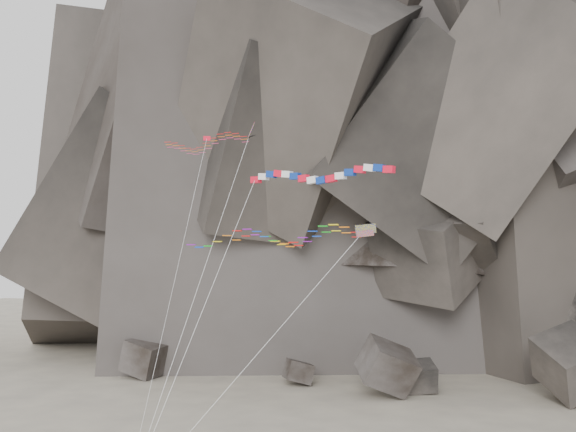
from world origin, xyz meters
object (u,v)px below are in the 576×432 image
(delta_kite, at_px, (202,143))
(parafoil_kite, at_px, (267,236))
(pennant_kite, at_px, (188,220))
(banner_kite, at_px, (317,176))

(delta_kite, bearing_deg, parafoil_kite, -58.38)
(pennant_kite, bearing_deg, delta_kite, 83.42)
(delta_kite, height_order, banner_kite, delta_kite)
(delta_kite, xyz_separation_m, pennant_kite, (3.03, -8.54, -6.53))
(delta_kite, xyz_separation_m, banner_kite, (12.15, -8.15, -3.77))
(parafoil_kite, distance_m, pennant_kite, 5.58)
(banner_kite, bearing_deg, parafoil_kite, 173.53)
(banner_kite, xyz_separation_m, parafoil_kite, (-4.08, 1.68, -3.92))
(delta_kite, xyz_separation_m, parafoil_kite, (8.07, -6.46, -7.69))
(pennant_kite, bearing_deg, banner_kite, -23.59)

